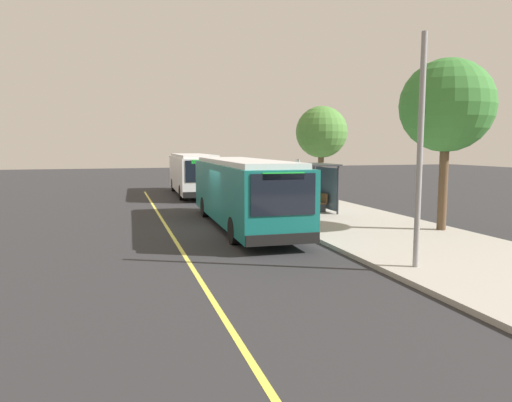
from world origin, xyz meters
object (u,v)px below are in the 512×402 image
Objects in this scene: route_sign_post at (298,182)px; transit_bus_main at (243,190)px; transit_bus_second at (193,173)px; waiting_bench at (318,201)px.

transit_bus_main is at bearing -94.47° from route_sign_post.
transit_bus_main is 2.50m from route_sign_post.
route_sign_post is at bearing 85.53° from transit_bus_main.
transit_bus_second is 6.63× the size of waiting_bench.
transit_bus_main is 14.45m from transit_bus_second.
waiting_bench is at bearing 22.82° from transit_bus_second.
transit_bus_second is 12.44m from waiting_bench.
transit_bus_main is 5.82m from waiting_bench.
transit_bus_second and route_sign_post have the same top height.
transit_bus_second is at bearing 179.74° from transit_bus_main.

